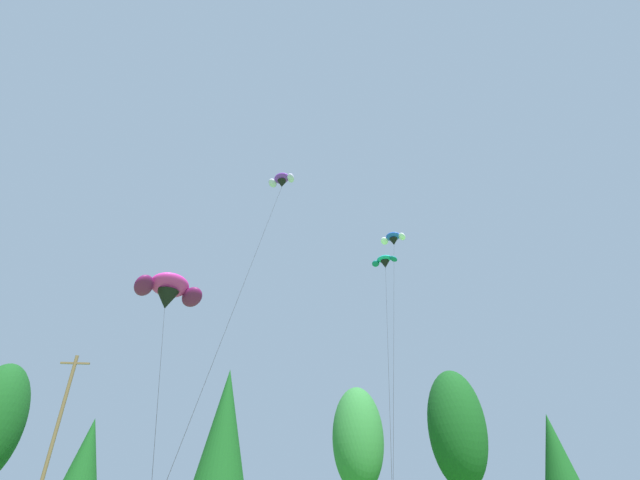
# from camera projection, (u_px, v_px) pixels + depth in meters

# --- Properties ---
(treeline_tree_c) EXTENTS (3.67, 3.67, 9.40)m
(treeline_tree_c) POSITION_uv_depth(u_px,v_px,m) (86.00, 457.00, 42.22)
(treeline_tree_c) COLOR #472D19
(treeline_tree_c) RESTS_ON ground_plane
(treeline_tree_d) EXTENTS (4.72, 4.72, 14.17)m
(treeline_tree_d) POSITION_uv_depth(u_px,v_px,m) (225.00, 423.00, 43.60)
(treeline_tree_d) COLOR #472D19
(treeline_tree_d) RESTS_ON ground_plane
(treeline_tree_e) EXTENTS (5.32, 5.32, 13.03)m
(treeline_tree_e) POSITION_uv_depth(u_px,v_px,m) (358.00, 438.00, 45.88)
(treeline_tree_e) COLOR #472D19
(treeline_tree_e) RESTS_ON ground_plane
(treeline_tree_f) EXTENTS (5.61, 5.61, 14.12)m
(treeline_tree_f) POSITION_uv_depth(u_px,v_px,m) (457.00, 428.00, 43.77)
(treeline_tree_f) COLOR #472D19
(treeline_tree_f) RESTS_ON ground_plane
(treeline_tree_g) EXTENTS (3.94, 3.94, 10.62)m
(treeline_tree_g) POSITION_uv_depth(u_px,v_px,m) (556.00, 453.00, 46.85)
(treeline_tree_g) COLOR #472D19
(treeline_tree_g) RESTS_ON ground_plane
(utility_pole) EXTENTS (2.20, 0.26, 12.21)m
(utility_pole) POSITION_uv_depth(u_px,v_px,m) (55.00, 435.00, 32.19)
(utility_pole) COLOR brown
(utility_pole) RESTS_ON ground_plane
(parafoil_kite_high_purple) EXTENTS (3.71, 12.64, 21.00)m
(parafoil_kite_high_purple) POSITION_uv_depth(u_px,v_px,m) (282.00, 181.00, 31.71)
(parafoil_kite_high_purple) COLOR purple
(parafoil_kite_mid_blue_white) EXTENTS (7.67, 19.11, 23.15)m
(parafoil_kite_mid_blue_white) POSITION_uv_depth(u_px,v_px,m) (393.00, 239.00, 42.74)
(parafoil_kite_mid_blue_white) COLOR blue
(parafoil_kite_far_magenta) EXTENTS (5.23, 11.86, 11.93)m
(parafoil_kite_far_magenta) POSITION_uv_depth(u_px,v_px,m) (168.00, 291.00, 25.04)
(parafoil_kite_far_magenta) COLOR #D12893
(parafoil_kite_low_teal) EXTENTS (5.97, 16.92, 19.32)m
(parafoil_kite_low_teal) POSITION_uv_depth(u_px,v_px,m) (385.00, 261.00, 38.84)
(parafoil_kite_low_teal) COLOR teal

